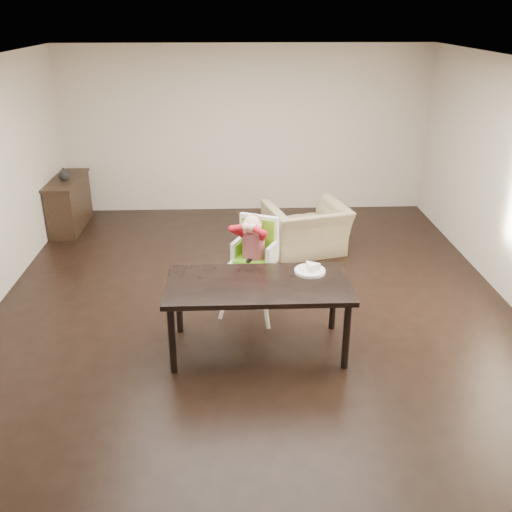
{
  "coord_description": "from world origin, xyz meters",
  "views": [
    {
      "loc": [
        -0.23,
        -5.88,
        3.2
      ],
      "look_at": [
        0.01,
        -0.42,
        0.81
      ],
      "focal_mm": 40.0,
      "sensor_mm": 36.0,
      "label": 1
    }
  ],
  "objects_px": {
    "high_chair": "(254,244)",
    "sideboard": "(69,203)",
    "armchair": "(306,221)",
    "dining_table": "(258,290)"
  },
  "relations": [
    {
      "from": "dining_table",
      "to": "armchair",
      "type": "relative_size",
      "value": 1.69
    },
    {
      "from": "dining_table",
      "to": "armchair",
      "type": "bearing_deg",
      "value": 72.38
    },
    {
      "from": "high_chair",
      "to": "armchair",
      "type": "distance_m",
      "value": 1.9
    },
    {
      "from": "sideboard",
      "to": "high_chair",
      "type": "bearing_deg",
      "value": -45.51
    },
    {
      "from": "high_chair",
      "to": "armchair",
      "type": "height_order",
      "value": "high_chair"
    },
    {
      "from": "dining_table",
      "to": "armchair",
      "type": "xyz_separation_m",
      "value": [
        0.79,
        2.49,
        -0.21
      ]
    },
    {
      "from": "high_chair",
      "to": "sideboard",
      "type": "xyz_separation_m",
      "value": [
        -2.78,
        2.83,
        -0.43
      ]
    },
    {
      "from": "armchair",
      "to": "sideboard",
      "type": "xyz_separation_m",
      "value": [
        -3.57,
        1.14,
        -0.07
      ]
    },
    {
      "from": "dining_table",
      "to": "high_chair",
      "type": "xyz_separation_m",
      "value": [
        -0.01,
        0.8,
        0.16
      ]
    },
    {
      "from": "dining_table",
      "to": "sideboard",
      "type": "relative_size",
      "value": 1.43
    }
  ]
}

